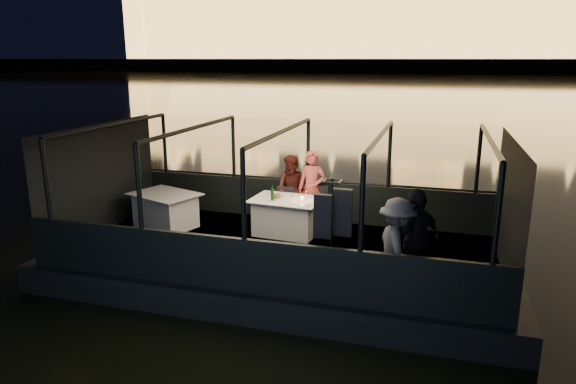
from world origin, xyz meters
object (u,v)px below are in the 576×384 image
(coat_stand, at_px, (331,235))
(person_woman_coral, at_px, (312,193))
(chair_port_left, at_px, (283,207))
(person_man_maroon, at_px, (292,191))
(chair_port_right, at_px, (316,208))
(passenger_dark, at_px, (416,241))
(wine_bottle, at_px, (272,193))
(dining_table_aft, at_px, (166,210))
(passenger_stripe, at_px, (397,244))
(dining_table_central, at_px, (286,216))

(coat_stand, xyz_separation_m, person_woman_coral, (-1.06, 3.02, -0.15))
(chair_port_left, height_order, person_man_maroon, person_man_maroon)
(chair_port_right, xyz_separation_m, person_woman_coral, (-0.15, 0.19, 0.30))
(person_man_maroon, bearing_deg, chair_port_right, -2.33)
(passenger_dark, xyz_separation_m, wine_bottle, (-2.98, 1.92, 0.06))
(dining_table_aft, xyz_separation_m, person_woman_coral, (3.05, 1.00, 0.36))
(person_woman_coral, bearing_deg, dining_table_aft, -162.99)
(passenger_stripe, bearing_deg, passenger_dark, -74.70)
(person_woman_coral, distance_m, person_man_maroon, 0.44)
(coat_stand, bearing_deg, person_man_maroon, 116.43)
(chair_port_right, bearing_deg, dining_table_aft, -176.19)
(dining_table_central, height_order, coat_stand, coat_stand)
(chair_port_left, relative_size, person_woman_coral, 0.51)
(dining_table_central, xyz_separation_m, passenger_stripe, (2.45, -2.33, 0.47))
(person_man_maroon, bearing_deg, dining_table_central, -68.75)
(person_man_maroon, relative_size, passenger_stripe, 0.98)
(dining_table_central, height_order, chair_port_right, chair_port_right)
(dining_table_central, height_order, wine_bottle, wine_bottle)
(passenger_stripe, xyz_separation_m, wine_bottle, (-2.70, 2.15, 0.06))
(dining_table_central, xyz_separation_m, passenger_dark, (2.73, -2.10, 0.47))
(dining_table_central, relative_size, chair_port_left, 1.70)
(chair_port_left, distance_m, wine_bottle, 0.78)
(chair_port_left, xyz_separation_m, coat_stand, (1.63, -2.75, 0.45))
(chair_port_left, height_order, passenger_stripe, passenger_stripe)
(dining_table_aft, height_order, coat_stand, coat_stand)
(chair_port_right, height_order, wine_bottle, wine_bottle)
(person_woman_coral, bearing_deg, passenger_dark, -51.13)
(chair_port_left, distance_m, chair_port_right, 0.72)
(chair_port_right, bearing_deg, person_woman_coral, 118.62)
(dining_table_central, relative_size, passenger_dark, 0.85)
(coat_stand, bearing_deg, chair_port_right, 107.76)
(chair_port_right, xyz_separation_m, passenger_stripe, (1.94, -2.86, 0.40))
(chair_port_left, bearing_deg, person_woman_coral, 18.97)
(person_man_maroon, distance_m, passenger_stripe, 3.96)
(chair_port_right, relative_size, person_woman_coral, 0.54)
(person_woman_coral, bearing_deg, chair_port_right, -52.04)
(dining_table_central, distance_m, chair_port_left, 0.50)
(wine_bottle, bearing_deg, person_man_maroon, 79.28)
(chair_port_left, bearing_deg, passenger_dark, -47.55)
(dining_table_central, bearing_deg, coat_stand, -58.28)
(passenger_dark, distance_m, wine_bottle, 3.55)
(chair_port_left, relative_size, wine_bottle, 2.72)
(chair_port_right, relative_size, wine_bottle, 2.87)
(dining_table_central, bearing_deg, chair_port_left, 114.16)
(passenger_dark, bearing_deg, chair_port_left, -92.92)
(chair_port_left, bearing_deg, wine_bottle, -100.86)
(chair_port_right, bearing_deg, passenger_dark, -60.41)
(dining_table_central, xyz_separation_m, person_woman_coral, (0.36, 0.72, 0.36))
(passenger_stripe, height_order, wine_bottle, passenger_stripe)
(chair_port_left, xyz_separation_m, passenger_stripe, (2.66, -2.78, 0.40))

